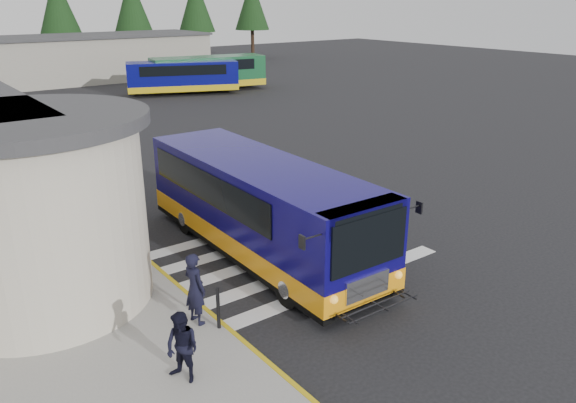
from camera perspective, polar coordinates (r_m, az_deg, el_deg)
ground at (r=18.21m, az=-0.82°, el=-4.22°), size 140.00×140.00×0.00m
curb_strip at (r=19.78m, az=-17.37°, el=-2.90°), size 0.12×34.00×0.16m
crosswalk at (r=17.35m, az=-0.60°, el=-5.48°), size 8.00×5.35×0.01m
depot_building at (r=57.89m, az=-21.49°, el=13.33°), size 26.40×8.40×4.20m
tree_line at (r=65.45m, az=-23.85°, el=17.78°), size 58.40×4.40×10.00m
transit_bus at (r=17.04m, az=-2.83°, el=-0.93°), size 3.76×10.38×2.91m
pedestrian_a at (r=13.50m, az=-9.43°, el=-8.70°), size 0.53×0.72×1.80m
pedestrian_b at (r=11.73m, az=-10.70°, el=-14.37°), size 0.82×0.91×1.53m
bollard at (r=13.37m, az=-7.11°, el=-10.67°), size 0.09×0.09×1.07m
far_bus_a at (r=47.63m, az=-10.66°, el=12.42°), size 9.11×5.54×2.28m
far_bus_b at (r=49.24m, az=-8.09°, el=12.94°), size 9.82×4.37×2.45m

